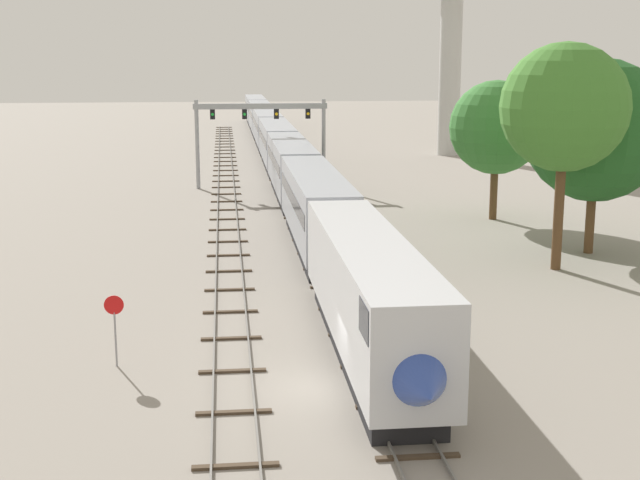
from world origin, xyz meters
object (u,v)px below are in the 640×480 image
stop_sign (115,320)px  passenger_train (276,144)px  trackside_tree_left (496,128)px  trackside_tree_right (565,108)px  signal_gantry (261,123)px  trackside_tree_mid (596,130)px

stop_sign → passenger_train: bearing=80.7°
passenger_train → trackside_tree_left: 35.09m
trackside_tree_right → signal_gantry: bearing=114.7°
passenger_train → trackside_tree_right: size_ratio=11.06×
stop_sign → trackside_tree_left: size_ratio=0.28×
stop_sign → trackside_tree_right: trackside_tree_right is taller
signal_gantry → trackside_tree_mid: size_ratio=1.02×
passenger_train → trackside_tree_right: 49.52m
trackside_tree_left → trackside_tree_right: 15.70m
trackside_tree_mid → stop_sign: bearing=-147.0°
trackside_tree_left → trackside_tree_mid: size_ratio=0.86×
signal_gantry → trackside_tree_mid: 34.91m
signal_gantry → trackside_tree_mid: bearing=-57.3°
signal_gantry → stop_sign: (-7.75, -46.62, -4.00)m
trackside_tree_left → signal_gantry: bearing=132.8°
passenger_train → stop_sign: 61.61m
trackside_tree_left → trackside_tree_mid: 11.94m
passenger_train → trackside_tree_left: trackside_tree_left is taller
trackside_tree_mid → trackside_tree_right: trackside_tree_right is taller
signal_gantry → trackside_tree_left: (16.38, -17.69, 0.90)m
passenger_train → trackside_tree_left: size_ratio=13.77×
trackside_tree_left → trackside_tree_right: trackside_tree_right is taller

